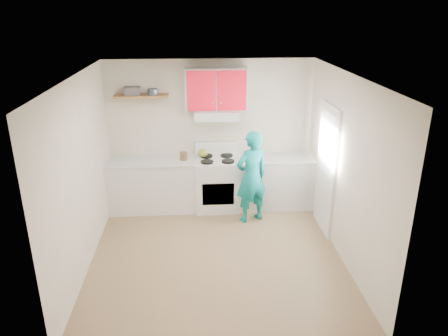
{
  "coord_description": "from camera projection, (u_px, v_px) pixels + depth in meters",
  "views": [
    {
      "loc": [
        -0.27,
        -5.41,
        3.44
      ],
      "look_at": [
        0.15,
        0.55,
        1.15
      ],
      "focal_mm": 34.21,
      "sensor_mm": 36.0,
      "label": 1
    }
  ],
  "objects": [
    {
      "name": "counter_left",
      "position": [
        153.0,
        185.0,
        7.55
      ],
      "size": [
        1.52,
        0.6,
        0.9
      ],
      "primitive_type": "cube",
      "color": "silver",
      "rests_on": "floor"
    },
    {
      "name": "kettle",
      "position": [
        203.0,
        153.0,
        7.52
      ],
      "size": [
        0.23,
        0.23,
        0.15
      ],
      "primitive_type": "ellipsoid",
      "rotation": [
        0.0,
        0.0,
        0.43
      ],
      "color": "olive",
      "rests_on": "stove"
    },
    {
      "name": "floor",
      "position": [
        216.0,
        254.0,
        6.28
      ],
      "size": [
        3.8,
        3.8,
        0.0
      ],
      "primitive_type": "plane",
      "color": "brown",
      "rests_on": "ground"
    },
    {
      "name": "back_wall",
      "position": [
        210.0,
        133.0,
        7.59
      ],
      "size": [
        3.6,
        0.04,
        2.6
      ],
      "primitive_type": "cube",
      "color": "beige",
      "rests_on": "floor"
    },
    {
      "name": "silicone_mat",
      "position": [
        292.0,
        159.0,
        7.49
      ],
      "size": [
        0.31,
        0.26,
        0.01
      ],
      "primitive_type": "cube",
      "rotation": [
        0.0,
        0.0,
        0.01
      ],
      "color": "red",
      "rests_on": "counter_right"
    },
    {
      "name": "ceiling",
      "position": [
        215.0,
        76.0,
        5.35
      ],
      "size": [
        3.6,
        3.8,
        0.04
      ],
      "primitive_type": "cube",
      "color": "white",
      "rests_on": "floor"
    },
    {
      "name": "stove",
      "position": [
        217.0,
        184.0,
        7.59
      ],
      "size": [
        0.76,
        0.65,
        0.92
      ],
      "primitive_type": "cube",
      "color": "white",
      "rests_on": "floor"
    },
    {
      "name": "left_wall",
      "position": [
        82.0,
        176.0,
        5.7
      ],
      "size": [
        0.04,
        3.8,
        2.6
      ],
      "primitive_type": "cube",
      "color": "beige",
      "rests_on": "floor"
    },
    {
      "name": "person",
      "position": [
        251.0,
        177.0,
        7.02
      ],
      "size": [
        0.68,
        0.58,
        1.58
      ],
      "primitive_type": "imported",
      "rotation": [
        0.0,
        0.0,
        3.56
      ],
      "color": "#0E807F",
      "rests_on": "floor"
    },
    {
      "name": "door_glass",
      "position": [
        327.0,
        144.0,
        6.53
      ],
      "size": [
        0.01,
        0.55,
        0.95
      ],
      "primitive_type": "cube",
      "color": "white",
      "rests_on": "door"
    },
    {
      "name": "crock",
      "position": [
        184.0,
        157.0,
        7.39
      ],
      "size": [
        0.16,
        0.16,
        0.16
      ],
      "primitive_type": "cylinder",
      "rotation": [
        0.0,
        0.0,
        0.21
      ],
      "color": "brown",
      "rests_on": "counter_left"
    },
    {
      "name": "cutting_board",
      "position": [
        264.0,
        160.0,
        7.42
      ],
      "size": [
        0.33,
        0.26,
        0.02
      ],
      "primitive_type": "cube",
      "rotation": [
        0.0,
        0.0,
        -0.11
      ],
      "color": "olive",
      "rests_on": "counter_right"
    },
    {
      "name": "door",
      "position": [
        327.0,
        169.0,
        6.69
      ],
      "size": [
        0.05,
        0.85,
        2.05
      ],
      "primitive_type": "cube",
      "color": "white",
      "rests_on": "floor"
    },
    {
      "name": "upper_cabinets",
      "position": [
        216.0,
        89.0,
        7.15
      ],
      "size": [
        1.02,
        0.33,
        0.7
      ],
      "primitive_type": "cube",
      "color": "red",
      "rests_on": "back_wall"
    },
    {
      "name": "range_hood",
      "position": [
        216.0,
        115.0,
        7.25
      ],
      "size": [
        0.76,
        0.44,
        0.15
      ],
      "primitive_type": "cube",
      "color": "silver",
      "rests_on": "back_wall"
    },
    {
      "name": "tin",
      "position": [
        153.0,
        92.0,
        7.08
      ],
      "size": [
        0.21,
        0.21,
        0.1
      ],
      "primitive_type": "cylinder",
      "rotation": [
        0.0,
        0.0,
        0.29
      ],
      "color": "#333D4C",
      "rests_on": "shelf"
    },
    {
      "name": "right_wall",
      "position": [
        345.0,
        169.0,
        5.94
      ],
      "size": [
        0.04,
        3.8,
        2.6
      ],
      "primitive_type": "cube",
      "color": "beige",
      "rests_on": "floor"
    },
    {
      "name": "counter_right",
      "position": [
        275.0,
        182.0,
        7.69
      ],
      "size": [
        1.32,
        0.6,
        0.9
      ],
      "primitive_type": "cube",
      "color": "silver",
      "rests_on": "floor"
    },
    {
      "name": "front_wall",
      "position": [
        226.0,
        246.0,
        4.05
      ],
      "size": [
        3.6,
        0.04,
        2.6
      ],
      "primitive_type": "cube",
      "color": "beige",
      "rests_on": "floor"
    },
    {
      "name": "books",
      "position": [
        132.0,
        91.0,
        7.07
      ],
      "size": [
        0.27,
        0.2,
        0.13
      ],
      "primitive_type": "cube",
      "rotation": [
        0.0,
        0.0,
        0.06
      ],
      "color": "#463E43",
      "rests_on": "shelf"
    },
    {
      "name": "shelf",
      "position": [
        141.0,
        96.0,
        7.12
      ],
      "size": [
        0.9,
        0.3,
        0.04
      ],
      "primitive_type": "cube",
      "color": "brown",
      "rests_on": "back_wall"
    }
  ]
}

